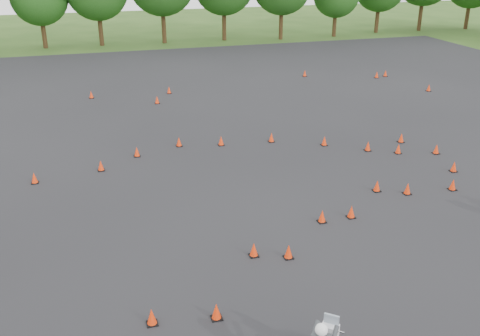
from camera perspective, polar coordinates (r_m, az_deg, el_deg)
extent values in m
plane|color=#2D5119|center=(18.17, 3.60, -8.21)|extent=(140.00, 140.00, 0.00)
plane|color=black|center=(23.27, -1.39, -0.88)|extent=(62.00, 62.00, 0.00)
cone|color=#F3340A|center=(17.45, 1.48, -8.72)|extent=(0.26, 0.26, 0.45)
cone|color=#F3340A|center=(34.42, -8.84, 7.18)|extent=(0.26, 0.26, 0.45)
cone|color=#F3340A|center=(26.79, 13.48, 2.26)|extent=(0.26, 0.26, 0.45)
cone|color=#F3340A|center=(22.50, 14.40, -1.87)|extent=(0.26, 0.26, 0.45)
cone|color=#F3340A|center=(41.57, 6.92, 9.98)|extent=(0.26, 0.26, 0.45)
cone|color=#F3340A|center=(14.87, -9.40, -15.40)|extent=(0.26, 0.26, 0.45)
cone|color=#F3340A|center=(27.30, 3.37, 3.26)|extent=(0.26, 0.26, 0.45)
cone|color=#F3340A|center=(27.10, 8.98, 2.86)|extent=(0.26, 0.26, 0.45)
cone|color=#F3340A|center=(14.88, -2.53, -15.04)|extent=(0.26, 0.26, 0.45)
cone|color=#F3340A|center=(24.55, -14.63, 0.23)|extent=(0.26, 0.26, 0.45)
cone|color=#F3340A|center=(22.58, 17.44, -2.14)|extent=(0.26, 0.26, 0.45)
cone|color=#F3340A|center=(19.66, 8.75, -5.13)|extent=(0.26, 0.26, 0.45)
cone|color=#F3340A|center=(36.73, -7.58, 8.24)|extent=(0.26, 0.26, 0.45)
cone|color=#F3340A|center=(25.48, 21.86, 0.12)|extent=(0.26, 0.26, 0.45)
cone|color=#F3340A|center=(36.56, -15.59, 7.53)|extent=(0.26, 0.26, 0.45)
cone|color=#F3340A|center=(23.58, 21.75, -1.67)|extent=(0.26, 0.26, 0.45)
cone|color=#F3340A|center=(42.75, 15.25, 9.71)|extent=(0.26, 0.26, 0.45)
cone|color=#F3340A|center=(26.84, 16.54, 1.97)|extent=(0.26, 0.26, 0.45)
cone|color=#F3340A|center=(26.82, -6.53, 2.78)|extent=(0.26, 0.26, 0.45)
cone|color=#F3340A|center=(17.41, 5.20, -8.89)|extent=(0.26, 0.26, 0.45)
cone|color=#F3340A|center=(27.37, 20.21, 1.89)|extent=(0.26, 0.26, 0.45)
cone|color=#F3340A|center=(42.09, 14.38, 9.60)|extent=(0.26, 0.26, 0.45)
cone|color=#F3340A|center=(26.80, -2.03, 2.91)|extent=(0.26, 0.26, 0.45)
cone|color=#F3340A|center=(20.16, 11.79, -4.61)|extent=(0.26, 0.26, 0.45)
cone|color=#F3340A|center=(28.40, 16.82, 3.08)|extent=(0.26, 0.26, 0.45)
cone|color=#F3340A|center=(39.20, 19.50, 8.06)|extent=(0.26, 0.26, 0.45)
cone|color=#F3340A|center=(25.82, -10.95, 1.70)|extent=(0.26, 0.26, 0.45)
cone|color=#F3340A|center=(24.13, -21.09, -1.02)|extent=(0.26, 0.26, 0.45)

